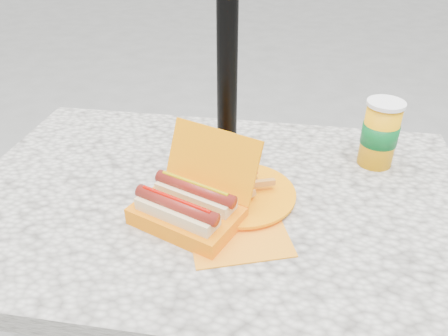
# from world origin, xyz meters

# --- Properties ---
(picnic_table) EXTENTS (1.20, 0.80, 0.75)m
(picnic_table) POSITION_xyz_m (0.00, 0.00, 0.64)
(picnic_table) COLOR beige
(picnic_table) RESTS_ON ground
(umbrella_pole) EXTENTS (0.05, 0.05, 2.20)m
(umbrella_pole) POSITION_xyz_m (0.00, 0.16, 1.10)
(umbrella_pole) COLOR black
(umbrella_pole) RESTS_ON ground
(hotdog_box) EXTENTS (0.28, 0.27, 0.17)m
(hotdog_box) POSITION_xyz_m (-0.04, -0.11, 0.79)
(hotdog_box) COLOR orange
(hotdog_box) RESTS_ON picnic_table
(fries_plate) EXTENTS (0.27, 0.37, 0.05)m
(fries_plate) POSITION_xyz_m (0.06, -0.02, 0.76)
(fries_plate) COLOR orange
(fries_plate) RESTS_ON picnic_table
(soda_cup) EXTENTS (0.09, 0.09, 0.17)m
(soda_cup) POSITION_xyz_m (0.38, 0.20, 0.84)
(soda_cup) COLOR #FFA709
(soda_cup) RESTS_ON picnic_table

